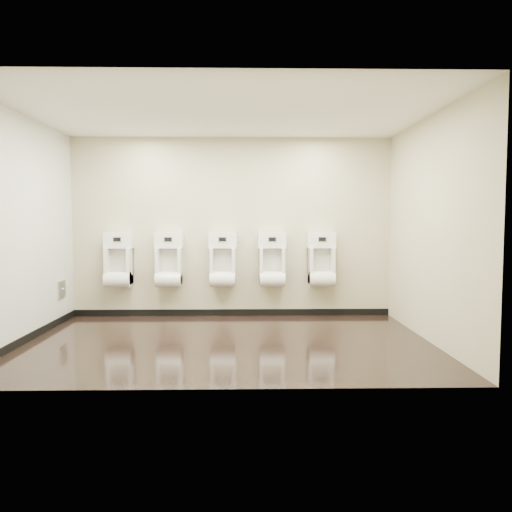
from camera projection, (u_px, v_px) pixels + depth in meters
The scene contains 15 objects.
ground at pixel (228, 342), 6.19m from camera, with size 5.00×3.50×0.00m, color black.
ceiling at pixel (227, 113), 5.99m from camera, with size 5.00×3.50×0.00m, color white.
back_wall at pixel (232, 227), 7.84m from camera, with size 5.00×0.02×2.80m, color #C0BB96.
front_wall at pixel (221, 232), 4.35m from camera, with size 5.00×0.02×2.80m, color #C0BB96.
left_wall at pixel (22, 229), 6.04m from camera, with size 0.02×3.50×2.80m, color #C0BB96.
right_wall at pixel (431, 229), 6.14m from camera, with size 0.02×3.50×2.80m, color #C0BB96.
tile_overlay_left at pixel (22, 229), 6.04m from camera, with size 0.01×3.50×2.80m, color white.
skirting_back at pixel (232, 312), 7.92m from camera, with size 5.00×0.02×0.10m, color black.
skirting_left at pixel (26, 339), 6.13m from camera, with size 0.02×3.50×0.10m, color black.
access_panel at pixel (62, 289), 7.30m from camera, with size 0.04×0.25×0.25m.
urinal_0 at pixel (119, 264), 7.69m from camera, with size 0.45×0.34×0.83m.
urinal_1 at pixel (169, 264), 7.71m from camera, with size 0.45×0.34×0.83m.
urinal_2 at pixel (223, 264), 7.72m from camera, with size 0.45×0.34×0.83m.
urinal_3 at pixel (272, 263), 7.74m from camera, with size 0.45×0.34×0.83m.
urinal_4 at pixel (321, 263), 7.76m from camera, with size 0.45×0.34×0.83m.
Camera 1 is at (0.22, -6.10, 1.50)m, focal length 35.00 mm.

